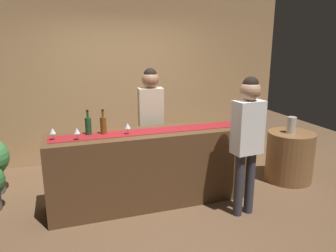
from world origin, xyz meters
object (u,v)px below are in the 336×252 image
Objects in this scene: wine_glass_mid_counter at (77,131)px; bartender at (151,114)px; vase_on_side_table at (291,125)px; customer_sipping at (248,132)px; wine_glass_near_customer at (128,126)px; round_side_table at (290,156)px; wine_glass_far_end at (53,131)px; wine_bottle_green at (88,126)px; wine_bottle_amber at (103,125)px.

wine_glass_mid_counter is 1.25m from bartender.
vase_on_side_table is (1.94, -0.58, -0.18)m from bartender.
customer_sipping is (0.81, -1.22, -0.02)m from bartender.
customer_sipping is (1.27, -0.59, -0.04)m from wine_glass_near_customer.
wine_glass_far_end is at bearing -179.46° from round_side_table.
wine_bottle_green is 2.10× the size of wine_glass_mid_counter.
customer_sipping is (1.71, -0.73, -0.04)m from wine_bottle_green.
vase_on_side_table is at bearing -1.70° from wine_bottle_green.
round_side_table is 3.08× the size of vase_on_side_table.
bartender is 2.04m from vase_on_side_table.
wine_glass_mid_counter is at bearing 38.88° from bartender.
bartender is (1.05, 0.68, -0.02)m from wine_glass_mid_counter.
wine_glass_mid_counter is at bearing -126.88° from wine_bottle_green.
wine_bottle_amber is 0.41× the size of round_side_table.
wine_glass_mid_counter is at bearing 157.85° from customer_sipping.
bartender is at bearing 28.59° from wine_bottle_green.
wine_glass_far_end is at bearing 177.13° from wine_glass_near_customer.
customer_sipping is at bearing -16.58° from wine_glass_far_end.
wine_bottle_green is 1.00× the size of wine_bottle_amber.
wine_glass_far_end is (-0.26, 0.09, 0.00)m from wine_glass_mid_counter.
wine_bottle_amber reaches higher than round_side_table.
vase_on_side_table is at bearing -157.76° from round_side_table.
vase_on_side_table is at bearing -1.26° from wine_bottle_amber.
wine_glass_mid_counter is 0.19× the size of round_side_table.
wine_bottle_green is at bearing 151.07° from customer_sipping.
customer_sipping is at bearing -23.09° from wine_bottle_green.
wine_glass_near_customer is at bearing -178.28° from round_side_table.
wine_bottle_amber is 2.10× the size of wine_glass_far_end.
customer_sipping reaches higher than vase_on_side_table.
bartender is 1.01× the size of customer_sipping.
wine_glass_far_end is 0.19× the size of round_side_table.
wine_bottle_green is 0.23m from wine_glass_mid_counter.
wine_glass_mid_counter is at bearing -152.76° from wine_bottle_amber.
wine_glass_far_end is at bearing -172.52° from wine_bottle_amber.
round_side_table is at bearing -0.93° from wine_bottle_amber.
wine_bottle_green is at bearing 178.61° from round_side_table.
customer_sipping reaches higher than round_side_table.
wine_bottle_green is 0.18× the size of customer_sipping.
wine_glass_near_customer is 0.84m from wine_glass_far_end.
wine_glass_mid_counter is 0.09× the size of customer_sipping.
bartender is (0.73, 0.52, -0.03)m from wine_bottle_amber.
wine_bottle_green is at bearing 178.30° from vase_on_side_table.
wine_glass_far_end is 0.09× the size of customer_sipping.
wine_glass_mid_counter is at bearing -178.02° from vase_on_side_table.
vase_on_side_table reaches higher than round_side_table.
wine_glass_mid_counter is at bearing -18.53° from wine_glass_far_end.
wine_bottle_green reaches higher than vase_on_side_table.
wine_bottle_green is 1.86m from customer_sipping.
customer_sipping is (2.11, -0.63, -0.04)m from wine_glass_far_end.
wine_bottle_amber is 0.18× the size of bartender.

